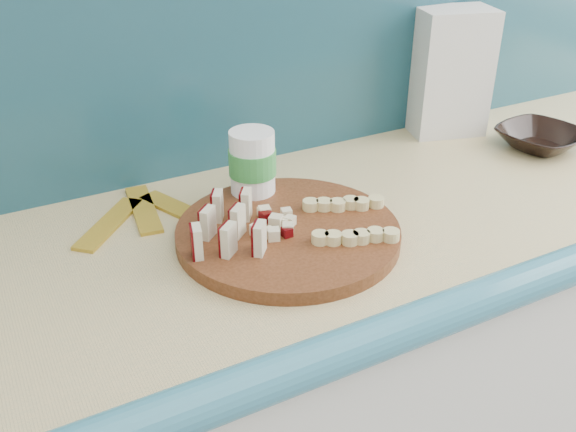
# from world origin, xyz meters

# --- Properties ---
(kitchen_counter) EXTENTS (2.20, 0.63, 0.91)m
(kitchen_counter) POSITION_xyz_m (0.10, 1.50, 0.46)
(kitchen_counter) COLOR white
(kitchen_counter) RESTS_ON ground
(backsplash) EXTENTS (2.20, 0.02, 0.50)m
(backsplash) POSITION_xyz_m (0.10, 1.79, 1.16)
(backsplash) COLOR teal
(backsplash) RESTS_ON kitchen_counter
(cutting_board) EXTENTS (0.47, 0.47, 0.02)m
(cutting_board) POSITION_xyz_m (-0.16, 1.47, 0.92)
(cutting_board) COLOR #3F1F0D
(cutting_board) RESTS_ON kitchen_counter
(apple_wedges) EXTENTS (0.14, 0.16, 0.05)m
(apple_wedges) POSITION_xyz_m (-0.26, 1.48, 0.96)
(apple_wedges) COLOR beige
(apple_wedges) RESTS_ON cutting_board
(apple_chunks) EXTENTS (0.06, 0.06, 0.02)m
(apple_chunks) POSITION_xyz_m (-0.19, 1.48, 0.94)
(apple_chunks) COLOR beige
(apple_chunks) RESTS_ON cutting_board
(banana_slices) EXTENTS (0.17, 0.17, 0.02)m
(banana_slices) POSITION_xyz_m (-0.07, 1.43, 0.94)
(banana_slices) COLOR #DBCB86
(banana_slices) RESTS_ON cutting_board
(brown_bowl) EXTENTS (0.20, 0.20, 0.04)m
(brown_bowl) POSITION_xyz_m (0.48, 1.55, 0.93)
(brown_bowl) COLOR black
(brown_bowl) RESTS_ON kitchen_counter
(flour_bag) EXTENTS (0.18, 0.15, 0.27)m
(flour_bag) POSITION_xyz_m (0.37, 1.73, 1.04)
(flour_bag) COLOR silver
(flour_bag) RESTS_ON kitchen_counter
(canister) EXTENTS (0.08, 0.08, 0.13)m
(canister) POSITION_xyz_m (-0.16, 1.61, 0.98)
(canister) COLOR white
(canister) RESTS_ON kitchen_counter
(banana_peel) EXTENTS (0.25, 0.21, 0.01)m
(banana_peel) POSITION_xyz_m (-0.34, 1.66, 0.91)
(banana_peel) COLOR gold
(banana_peel) RESTS_ON kitchen_counter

